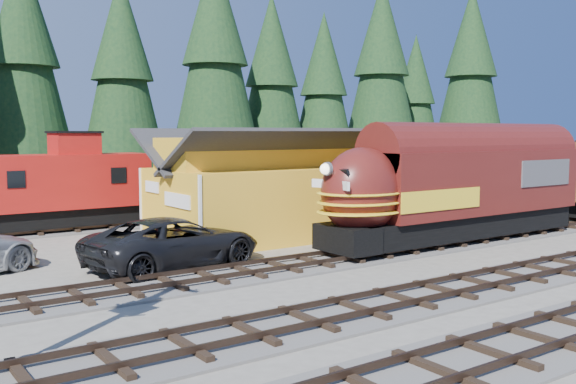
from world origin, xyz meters
TOP-DOWN VIEW (x-y plane):
  - ground at (0.00, 0.00)m, footprint 120.00×120.00m
  - track_siding at (10.00, 4.00)m, footprint 68.00×3.20m
  - track_spur at (-10.00, 18.00)m, footprint 32.00×3.20m
  - depot at (-0.00, 10.50)m, footprint 12.80×7.00m
  - conifer_backdrop at (5.94, 24.63)m, footprint 79.30×23.42m
  - locomotive at (4.88, 4.00)m, footprint 15.30×3.04m
  - caboose at (-8.56, 18.00)m, footprint 9.08×2.63m
  - pickup_truck_a at (-7.55, 6.66)m, footprint 7.30×4.28m

SIDE VIEW (x-z plane):
  - ground at x=0.00m, z-range 0.00..0.00m
  - track_siding at x=10.00m, z-range -0.11..0.22m
  - track_spur at x=-10.00m, z-range -0.11..0.22m
  - pickup_truck_a at x=-7.55m, z-range 0.00..1.91m
  - caboose at x=-8.56m, z-range 0.01..4.74m
  - locomotive at x=4.88m, z-range 0.37..4.53m
  - depot at x=0.00m, z-range 0.31..5.61m
  - conifer_backdrop at x=5.94m, z-range 1.68..18.36m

